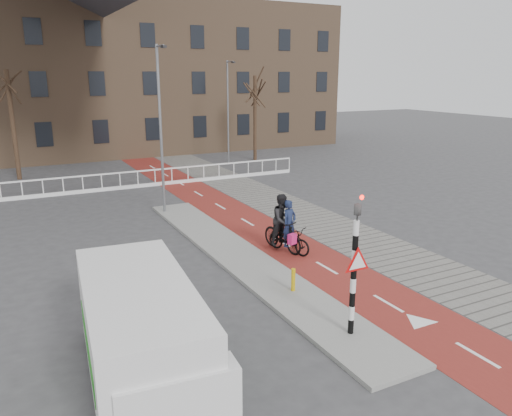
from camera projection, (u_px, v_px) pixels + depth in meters
name	position (u px, v px, depth m)	size (l,w,h in m)	color
ground	(324.00, 301.00, 14.26)	(120.00, 120.00, 0.00)	#38383A
bike_lane	(229.00, 211.00, 23.51)	(2.50, 60.00, 0.01)	maroon
sidewalk	(280.00, 204.00, 24.74)	(3.00, 60.00, 0.01)	slate
curb_island	(241.00, 258.00, 17.37)	(1.80, 16.00, 0.12)	gray
traffic_signal	(355.00, 262.00, 11.74)	(0.80, 0.80, 3.68)	black
bollard	(293.00, 280.00, 14.55)	(0.12, 0.12, 0.68)	gold
cyclist_near	(289.00, 235.00, 17.94)	(1.24, 1.97, 1.94)	black
cyclist_far	(282.00, 228.00, 18.05)	(1.04, 2.07, 2.12)	black
van	(140.00, 332.00, 10.20)	(2.52, 5.32, 2.22)	silver
railing	(64.00, 190.00, 26.58)	(28.00, 0.10, 0.99)	silver
townhouse_row	(57.00, 53.00, 38.39)	(46.00, 10.00, 15.90)	#7F6047
tree_mid	(13.00, 126.00, 29.84)	(0.27, 0.27, 6.53)	black
tree_right	(255.00, 119.00, 36.73)	(0.25, 0.25, 6.16)	black
streetlight_near	(161.00, 133.00, 22.13)	(0.12, 0.12, 7.50)	slate
streetlight_right	(228.00, 113.00, 35.37)	(0.12, 0.12, 7.18)	slate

